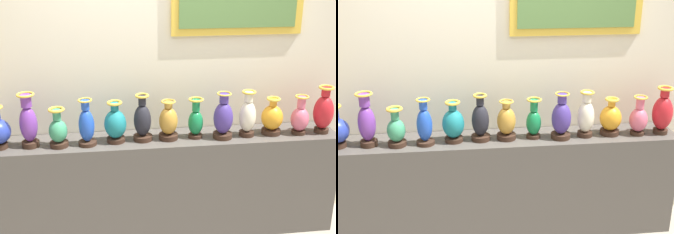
% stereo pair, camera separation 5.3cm
% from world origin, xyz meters
% --- Properties ---
extents(ground_plane, '(10.34, 10.34, 0.00)m').
position_xyz_m(ground_plane, '(0.00, 0.00, 0.00)').
color(ground_plane, gray).
extents(display_shelf, '(2.86, 0.40, 0.89)m').
position_xyz_m(display_shelf, '(0.00, 0.00, 0.44)').
color(display_shelf, '#4C4742').
rests_on(display_shelf, ground_plane).
extents(back_wall, '(4.34, 0.14, 3.01)m').
position_xyz_m(back_wall, '(0.01, 0.26, 1.52)').
color(back_wall, beige).
rests_on(back_wall, ground_plane).
extents(vase_violet, '(0.14, 0.14, 0.44)m').
position_xyz_m(vase_violet, '(-1.09, -0.04, 1.08)').
color(vase_violet, '#382319').
rests_on(vase_violet, display_shelf).
extents(vase_jade, '(0.14, 0.14, 0.32)m').
position_xyz_m(vase_jade, '(-0.87, -0.06, 1.02)').
color(vase_jade, '#382319').
rests_on(vase_jade, display_shelf).
extents(vase_sapphire, '(0.14, 0.14, 0.38)m').
position_xyz_m(vase_sapphire, '(-0.65, -0.06, 1.05)').
color(vase_sapphire, '#382319').
rests_on(vase_sapphire, display_shelf).
extents(vase_teal, '(0.18, 0.18, 0.34)m').
position_xyz_m(vase_teal, '(-0.43, -0.03, 1.04)').
color(vase_teal, '#382319').
rests_on(vase_teal, display_shelf).
extents(vase_onyx, '(0.15, 0.15, 0.39)m').
position_xyz_m(vase_onyx, '(-0.21, -0.02, 1.05)').
color(vase_onyx, '#382319').
rests_on(vase_onyx, display_shelf).
extents(vase_ochre, '(0.16, 0.16, 0.33)m').
position_xyz_m(vase_ochre, '(0.00, -0.02, 1.03)').
color(vase_ochre, '#382319').
rests_on(vase_ochre, display_shelf).
extents(vase_emerald, '(0.12, 0.12, 0.34)m').
position_xyz_m(vase_emerald, '(0.22, -0.02, 1.03)').
color(vase_emerald, '#382319').
rests_on(vase_emerald, display_shelf).
extents(vase_indigo, '(0.16, 0.16, 0.38)m').
position_xyz_m(vase_indigo, '(0.44, -0.06, 1.05)').
color(vase_indigo, '#382319').
rests_on(vase_indigo, display_shelf).
extents(vase_ivory, '(0.14, 0.14, 0.39)m').
position_xyz_m(vase_ivory, '(0.65, -0.04, 1.06)').
color(vase_ivory, '#382319').
rests_on(vase_ivory, display_shelf).
extents(vase_amber, '(0.18, 0.18, 0.32)m').
position_xyz_m(vase_amber, '(0.87, -0.03, 1.02)').
color(vase_amber, '#382319').
rests_on(vase_amber, display_shelf).
extents(vase_rose, '(0.15, 0.15, 0.33)m').
position_xyz_m(vase_rose, '(1.10, -0.06, 1.03)').
color(vase_rose, '#382319').
rests_on(vase_rose, display_shelf).
extents(vase_crimson, '(0.17, 0.17, 0.40)m').
position_xyz_m(vase_crimson, '(1.30, -0.05, 1.07)').
color(vase_crimson, '#382319').
rests_on(vase_crimson, display_shelf).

